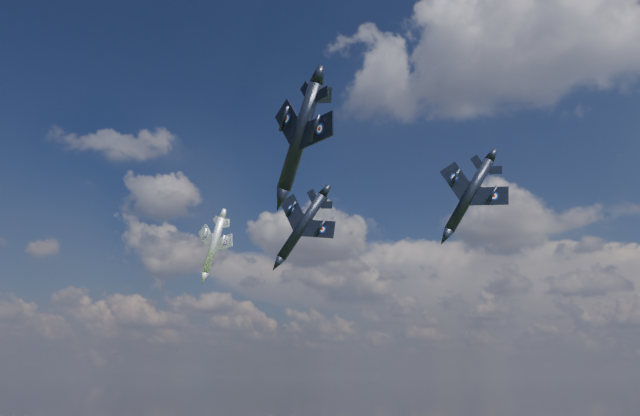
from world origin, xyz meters
The scene contains 4 objects.
jet_lead_navy centered at (-0.58, 4.88, 80.56)m, with size 9.60×13.39×2.77m, color black, non-canonical shape.
jet_right_navy centered at (12.59, -17.47, 82.68)m, with size 9.84×13.72×2.84m, color black, non-canonical shape.
jet_high_navy centered at (16.92, 21.70, 86.57)m, with size 11.28×15.72×3.25m, color black, non-canonical shape.
jet_left_silver centered at (-22.65, 14.19, 82.02)m, with size 9.00×12.55×2.60m, color #B4B6C0, non-canonical shape.
Camera 1 is at (40.00, -62.43, 61.71)m, focal length 35.00 mm.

